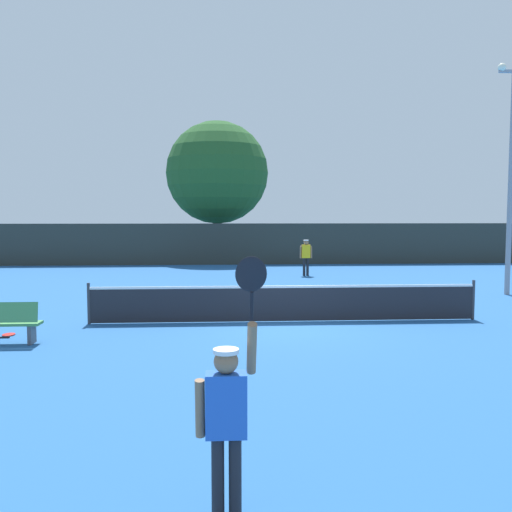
{
  "coord_description": "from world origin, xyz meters",
  "views": [
    {
      "loc": [
        -1.63,
        -14.28,
        2.85
      ],
      "look_at": [
        -0.48,
        4.76,
        1.38
      ],
      "focal_mm": 38.61,
      "sensor_mm": 36.0,
      "label": 1
    }
  ],
  "objects_px": {
    "player_receiving": "(306,254)",
    "spare_racket": "(8,335)",
    "player_serving": "(227,407)",
    "parked_car_near": "(132,244)",
    "tennis_ball": "(324,306)",
    "parked_car_far": "(392,244)",
    "large_tree": "(217,173)",
    "parked_car_mid": "(338,243)",
    "light_pole": "(511,164)"
  },
  "relations": [
    {
      "from": "tennis_ball",
      "to": "large_tree",
      "type": "bearing_deg",
      "value": 101.02
    },
    {
      "from": "spare_racket",
      "to": "parked_car_far",
      "type": "bearing_deg",
      "value": 55.29
    },
    {
      "from": "tennis_ball",
      "to": "parked_car_far",
      "type": "height_order",
      "value": "parked_car_far"
    },
    {
      "from": "player_receiving",
      "to": "parked_car_near",
      "type": "bearing_deg",
      "value": -52.41
    },
    {
      "from": "player_receiving",
      "to": "spare_racket",
      "type": "xyz_separation_m",
      "value": [
        -8.84,
        -11.96,
        -0.99
      ]
    },
    {
      "from": "spare_racket",
      "to": "large_tree",
      "type": "xyz_separation_m",
      "value": [
        4.7,
        21.07,
        5.33
      ]
    },
    {
      "from": "spare_racket",
      "to": "player_receiving",
      "type": "bearing_deg",
      "value": 53.53
    },
    {
      "from": "parked_car_far",
      "to": "parked_car_near",
      "type": "bearing_deg",
      "value": -177.45
    },
    {
      "from": "spare_racket",
      "to": "light_pole",
      "type": "xyz_separation_m",
      "value": [
        15.05,
        5.68,
        4.53
      ]
    },
    {
      "from": "player_receiving",
      "to": "spare_racket",
      "type": "relative_size",
      "value": 3.19
    },
    {
      "from": "player_serving",
      "to": "parked_car_near",
      "type": "xyz_separation_m",
      "value": [
        -6.26,
        33.06,
        -0.3
      ]
    },
    {
      "from": "player_serving",
      "to": "parked_car_far",
      "type": "xyz_separation_m",
      "value": [
        11.57,
        32.1,
        -0.3
      ]
    },
    {
      "from": "large_tree",
      "to": "parked_car_far",
      "type": "height_order",
      "value": "large_tree"
    },
    {
      "from": "parked_car_mid",
      "to": "player_receiving",
      "type": "bearing_deg",
      "value": -107.09
    },
    {
      "from": "tennis_ball",
      "to": "parked_car_mid",
      "type": "height_order",
      "value": "parked_car_mid"
    },
    {
      "from": "player_receiving",
      "to": "light_pole",
      "type": "height_order",
      "value": "light_pole"
    },
    {
      "from": "tennis_ball",
      "to": "parked_car_near",
      "type": "height_order",
      "value": "parked_car_near"
    },
    {
      "from": "parked_car_near",
      "to": "parked_car_far",
      "type": "height_order",
      "value": "same"
    },
    {
      "from": "tennis_ball",
      "to": "large_tree",
      "type": "height_order",
      "value": "large_tree"
    },
    {
      "from": "player_receiving",
      "to": "large_tree",
      "type": "bearing_deg",
      "value": -65.56
    },
    {
      "from": "player_serving",
      "to": "tennis_ball",
      "type": "height_order",
      "value": "player_serving"
    },
    {
      "from": "tennis_ball",
      "to": "spare_racket",
      "type": "height_order",
      "value": "tennis_ball"
    },
    {
      "from": "player_receiving",
      "to": "parked_car_mid",
      "type": "xyz_separation_m",
      "value": [
        4.23,
        12.95,
        -0.24
      ]
    },
    {
      "from": "player_receiving",
      "to": "parked_car_far",
      "type": "distance_m",
      "value": 14.37
    },
    {
      "from": "player_receiving",
      "to": "parked_car_mid",
      "type": "bearing_deg",
      "value": -108.08
    },
    {
      "from": "light_pole",
      "to": "parked_car_mid",
      "type": "xyz_separation_m",
      "value": [
        -1.99,
        19.23,
        -3.78
      ]
    },
    {
      "from": "player_receiving",
      "to": "spare_racket",
      "type": "distance_m",
      "value": 14.91
    },
    {
      "from": "light_pole",
      "to": "large_tree",
      "type": "bearing_deg",
      "value": 123.92
    },
    {
      "from": "player_receiving",
      "to": "parked_car_far",
      "type": "height_order",
      "value": "parked_car_far"
    },
    {
      "from": "parked_car_near",
      "to": "tennis_ball",
      "type": "bearing_deg",
      "value": -68.95
    },
    {
      "from": "player_serving",
      "to": "spare_racket",
      "type": "distance_m",
      "value": 9.6
    },
    {
      "from": "parked_car_mid",
      "to": "parked_car_near",
      "type": "bearing_deg",
      "value": -179.32
    },
    {
      "from": "light_pole",
      "to": "parked_car_near",
      "type": "height_order",
      "value": "light_pole"
    },
    {
      "from": "spare_racket",
      "to": "parked_car_far",
      "type": "xyz_separation_m",
      "value": [
        16.64,
        24.02,
        0.76
      ]
    },
    {
      "from": "tennis_ball",
      "to": "spare_racket",
      "type": "bearing_deg",
      "value": -156.95
    },
    {
      "from": "player_serving",
      "to": "light_pole",
      "type": "bearing_deg",
      "value": 54.04
    },
    {
      "from": "large_tree",
      "to": "parked_car_mid",
      "type": "xyz_separation_m",
      "value": [
        8.37,
        3.84,
        -4.57
      ]
    },
    {
      "from": "parked_car_far",
      "to": "large_tree",
      "type": "bearing_deg",
      "value": -160.45
    },
    {
      "from": "large_tree",
      "to": "parked_car_far",
      "type": "xyz_separation_m",
      "value": [
        11.94,
        2.96,
        -4.57
      ]
    },
    {
      "from": "light_pole",
      "to": "parked_car_mid",
      "type": "relative_size",
      "value": 1.89
    },
    {
      "from": "light_pole",
      "to": "parked_car_mid",
      "type": "distance_m",
      "value": 19.7
    },
    {
      "from": "parked_car_mid",
      "to": "player_serving",
      "type": "bearing_deg",
      "value": -102.63
    },
    {
      "from": "tennis_ball",
      "to": "parked_car_mid",
      "type": "distance_m",
      "value": 22.02
    },
    {
      "from": "tennis_ball",
      "to": "parked_car_mid",
      "type": "xyz_separation_m",
      "value": [
        4.94,
        21.45,
        0.74
      ]
    },
    {
      "from": "spare_racket",
      "to": "parked_car_mid",
      "type": "relative_size",
      "value": 0.12
    },
    {
      "from": "parked_car_near",
      "to": "parked_car_far",
      "type": "distance_m",
      "value": 17.85
    },
    {
      "from": "large_tree",
      "to": "parked_car_near",
      "type": "distance_m",
      "value": 8.42
    },
    {
      "from": "spare_racket",
      "to": "light_pole",
      "type": "bearing_deg",
      "value": 20.66
    },
    {
      "from": "parked_car_far",
      "to": "player_serving",
      "type": "bearing_deg",
      "value": -104.18
    },
    {
      "from": "large_tree",
      "to": "player_receiving",
      "type": "bearing_deg",
      "value": -65.56
    }
  ]
}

